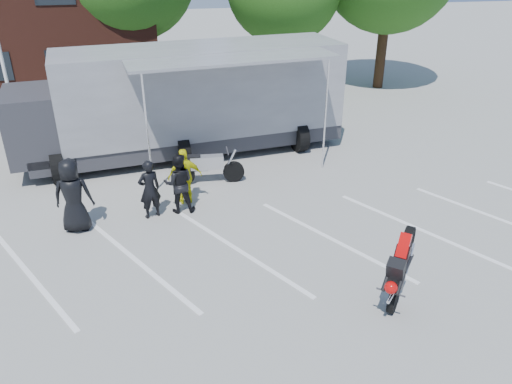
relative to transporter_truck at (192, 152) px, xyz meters
name	(u,v)px	position (x,y,z in m)	size (l,w,h in m)	color
ground	(238,275)	(0.29, -7.56, 0.00)	(100.00, 100.00, 0.00)	gray
parking_bay_lines	(230,251)	(0.29, -6.56, 0.01)	(18.00, 5.00, 0.01)	white
transporter_truck	(192,152)	(0.00, 0.00, 0.00)	(11.58, 5.58, 3.68)	gray
parked_motorcycle	(210,183)	(0.29, -2.63, 0.00)	(0.75, 2.24, 1.17)	#B3B2B7
stunt_bike_rider	(398,295)	(3.52, -8.98, 0.00)	(0.72, 1.53, 1.80)	black
spectator_leather_a	(73,196)	(-3.42, -4.69, 0.99)	(0.96, 0.63, 1.97)	black
spectator_leather_b	(150,189)	(-1.52, -4.41, 0.83)	(0.60, 0.40, 1.66)	black
spectator_leather_c	(179,183)	(-0.73, -4.25, 0.85)	(0.83, 0.64, 1.70)	black
spectator_hivis	(185,176)	(-0.52, -3.77, 0.82)	(0.96, 0.40, 1.64)	yellow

